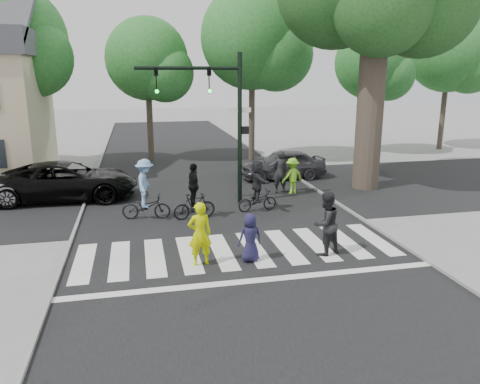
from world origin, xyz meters
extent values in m
plane|color=gray|center=(0.00, 0.00, 0.00)|extent=(120.00, 120.00, 0.00)
cube|color=black|center=(0.00, 5.00, 0.01)|extent=(10.00, 70.00, 0.01)
cube|color=black|center=(0.00, 8.00, 0.01)|extent=(70.00, 10.00, 0.01)
cube|color=gray|center=(-5.05, 5.00, 0.05)|extent=(0.10, 70.00, 0.10)
cube|color=gray|center=(5.05, 5.00, 0.05)|extent=(0.10, 70.00, 0.10)
cube|color=silver|center=(-4.50, 1.00, 0.01)|extent=(0.55, 3.00, 0.01)
cube|color=silver|center=(-3.50, 1.00, 0.01)|extent=(0.55, 3.00, 0.01)
cube|color=silver|center=(-2.50, 1.00, 0.01)|extent=(0.55, 3.00, 0.01)
cube|color=silver|center=(-1.50, 1.00, 0.01)|extent=(0.55, 3.00, 0.01)
cube|color=silver|center=(-0.50, 1.00, 0.01)|extent=(0.55, 3.00, 0.01)
cube|color=silver|center=(0.50, 1.00, 0.01)|extent=(0.55, 3.00, 0.01)
cube|color=silver|center=(1.50, 1.00, 0.01)|extent=(0.55, 3.00, 0.01)
cube|color=silver|center=(2.50, 1.00, 0.01)|extent=(0.55, 3.00, 0.01)
cube|color=silver|center=(3.50, 1.00, 0.01)|extent=(0.55, 3.00, 0.01)
cube|color=silver|center=(4.50, 1.00, 0.01)|extent=(0.55, 3.00, 0.01)
cube|color=silver|center=(0.00, -1.20, 0.01)|extent=(10.00, 0.30, 0.01)
cylinder|color=black|center=(1.20, 6.20, 3.00)|extent=(0.18, 0.18, 6.00)
cylinder|color=black|center=(-0.80, 6.20, 5.40)|extent=(4.00, 0.14, 0.14)
imported|color=black|center=(0.00, 6.20, 4.95)|extent=(0.16, 0.20, 1.00)
sphere|color=#19E533|center=(0.00, 6.08, 4.55)|extent=(0.14, 0.14, 0.14)
imported|color=black|center=(-2.00, 6.20, 4.95)|extent=(0.16, 0.20, 1.00)
sphere|color=#19E533|center=(-2.00, 6.08, 4.55)|extent=(0.14, 0.14, 0.14)
cube|color=black|center=(1.42, 6.20, 3.00)|extent=(0.28, 0.18, 0.30)
cube|color=#FF660C|center=(1.53, 6.20, 3.00)|extent=(0.02, 0.14, 0.20)
cube|color=white|center=(1.20, 6.20, 3.80)|extent=(0.90, 0.04, 0.18)
cylinder|color=brown|center=(7.50, 7.50, 3.50)|extent=(1.20, 1.20, 7.00)
cylinder|color=brown|center=(7.80, 7.30, 6.50)|extent=(1.29, 1.74, 2.93)
sphere|color=#1C4514|center=(9.30, 6.90, 8.20)|extent=(4.80, 4.80, 4.80)
sphere|color=#1C4514|center=(7.00, 6.10, 7.80)|extent=(4.00, 4.00, 4.00)
cylinder|color=brown|center=(-9.00, 15.70, 3.22)|extent=(0.36, 0.36, 6.44)
sphere|color=#1C6C25|center=(-9.00, 15.70, 6.90)|extent=(5.80, 5.80, 5.80)
sphere|color=#1C6C25|center=(-7.84, 14.83, 5.98)|extent=(4.06, 4.06, 4.06)
cylinder|color=brown|center=(-2.00, 16.80, 2.80)|extent=(0.36, 0.36, 5.60)
sphere|color=#1C6C25|center=(-2.00, 16.80, 6.00)|extent=(4.80, 4.80, 4.80)
sphere|color=#1C6C25|center=(-1.04, 16.08, 5.20)|extent=(3.36, 3.36, 3.36)
cylinder|color=brown|center=(4.00, 15.50, 3.36)|extent=(0.36, 0.36, 6.72)
sphere|color=#1C6C25|center=(4.00, 15.50, 7.20)|extent=(6.00, 6.00, 6.00)
sphere|color=#1C6C25|center=(5.20, 14.60, 6.24)|extent=(4.20, 4.20, 4.20)
cylinder|color=brown|center=(12.00, 16.30, 2.73)|extent=(0.36, 0.36, 5.46)
sphere|color=#1C6C25|center=(12.00, 16.30, 5.85)|extent=(4.60, 4.60, 4.60)
sphere|color=#1C6C25|center=(12.92, 15.61, 5.07)|extent=(3.22, 3.22, 3.22)
cylinder|color=brown|center=(18.00, 16.90, 3.08)|extent=(0.36, 0.36, 6.16)
sphere|color=#1C6C25|center=(18.00, 16.90, 6.60)|extent=(5.40, 5.40, 5.40)
sphere|color=#1C6C25|center=(19.08, 16.09, 5.72)|extent=(3.78, 3.78, 3.78)
imported|color=#C5D700|center=(-1.27, 0.16, 0.91)|extent=(0.71, 0.50, 1.83)
imported|color=#1C1A3A|center=(0.15, 0.11, 0.71)|extent=(0.75, 0.54, 1.41)
imported|color=black|center=(2.44, 0.15, 0.95)|extent=(1.12, 1.01, 1.90)
imported|color=black|center=(-2.63, 4.80, 0.46)|extent=(1.84, 0.90, 0.93)
imported|color=#729BCA|center=(-2.63, 4.80, 1.35)|extent=(0.84, 1.24, 1.77)
imported|color=black|center=(-0.90, 4.45, 0.48)|extent=(1.64, 0.73, 0.95)
imported|color=black|center=(-0.90, 4.45, 1.25)|extent=(0.57, 1.02, 1.65)
imported|color=black|center=(1.61, 4.91, 0.41)|extent=(1.62, 0.72, 0.82)
imported|color=black|center=(1.61, 4.91, 1.20)|extent=(0.63, 1.51, 1.58)
imported|color=black|center=(-5.81, 8.30, 0.81)|extent=(5.91, 2.92, 1.61)
imported|color=#3C3B40|center=(4.30, 10.17, 0.73)|extent=(4.34, 1.84, 1.46)
imported|color=#81DF27|center=(3.81, 7.23, 0.80)|extent=(1.15, 0.85, 1.59)
imported|color=black|center=(3.31, 7.48, 0.96)|extent=(0.70, 0.46, 1.92)
camera|label=1|loc=(-2.83, -12.01, 5.24)|focal=35.00mm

